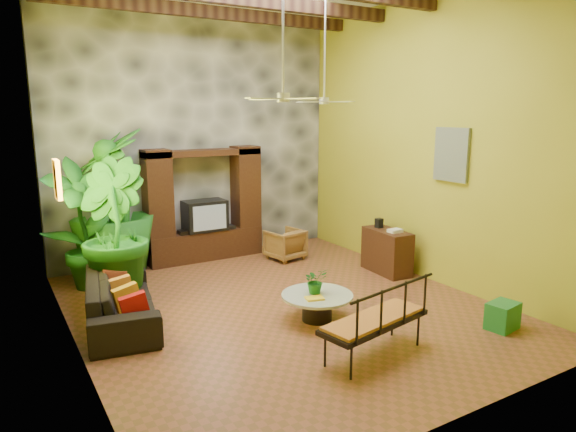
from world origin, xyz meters
TOP-DOWN VIEW (x-y plane):
  - ground at (0.00, 0.00)m, footprint 7.00×7.00m
  - back_wall at (0.00, 3.50)m, footprint 6.00×0.02m
  - left_wall at (-3.00, 0.00)m, footprint 0.02×7.00m
  - right_wall at (3.00, 0.00)m, footprint 0.02×7.00m
  - stone_accent_wall at (0.00, 3.44)m, footprint 5.98×0.10m
  - entertainment_center at (0.00, 3.14)m, footprint 2.40×0.55m
  - ceiling_fan_front at (-0.20, -0.40)m, footprint 1.28×1.28m
  - ceiling_fan_back at (1.60, 1.20)m, footprint 1.28×1.28m
  - wall_art_mask at (-2.96, 1.00)m, footprint 0.06×0.32m
  - wall_art_painting at (2.96, -0.60)m, footprint 0.06×0.70m
  - sofa at (-2.30, 0.69)m, footprint 1.31×2.45m
  - wicker_armchair at (1.41, 2.26)m, footprint 0.79×0.80m
  - tall_plant_a at (-2.47, 2.47)m, footprint 1.41×1.20m
  - tall_plant_b at (-2.18, 1.60)m, footprint 1.30×1.48m
  - tall_plant_c at (-1.83, 3.05)m, footprint 1.60×1.60m
  - coffee_table at (0.18, -0.73)m, footprint 1.05×1.05m
  - centerpiece_plant at (0.18, -0.67)m, footprint 0.35×0.31m
  - yellow_tray at (0.03, -0.88)m, footprint 0.29×0.24m
  - iron_bench at (0.15, -2.10)m, footprint 1.62×0.84m
  - side_console at (2.60, 0.49)m, footprint 0.54×1.06m
  - green_bin at (2.24, -2.33)m, footprint 0.48×0.39m

SIDE VIEW (x-z plane):
  - ground at x=0.00m, z-range 0.00..0.00m
  - green_bin at x=2.24m, z-range 0.00..0.38m
  - coffee_table at x=0.18m, z-range 0.06..0.46m
  - wicker_armchair at x=1.41m, z-range 0.00..0.63m
  - sofa at x=-2.30m, z-range 0.00..0.68m
  - side_console at x=2.60m, z-range 0.00..0.82m
  - yellow_tray at x=0.03m, z-range 0.40..0.43m
  - iron_bench at x=0.15m, z-range 0.25..0.82m
  - centerpiece_plant at x=0.18m, z-range 0.40..0.78m
  - entertainment_center at x=0.00m, z-range -0.18..2.12m
  - tall_plant_a at x=-2.47m, z-range 0.00..2.27m
  - tall_plant_b at x=-2.18m, z-range 0.00..2.31m
  - tall_plant_c at x=-1.83m, z-range 0.00..2.72m
  - wall_art_mask at x=-2.96m, z-range 1.83..2.38m
  - wall_art_painting at x=2.96m, z-range 1.85..2.75m
  - back_wall at x=0.00m, z-range 0.00..5.00m
  - left_wall at x=-3.00m, z-range 0.00..5.00m
  - right_wall at x=3.00m, z-range 0.00..5.00m
  - stone_accent_wall at x=0.00m, z-range 0.01..4.99m
  - ceiling_fan_front at x=-0.20m, z-range 2.47..4.33m
  - ceiling_fan_back at x=1.60m, z-range 2.47..4.33m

